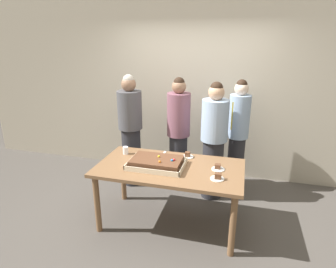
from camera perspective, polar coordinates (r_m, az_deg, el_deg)
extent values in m
plane|color=#4C4742|center=(3.76, 0.30, -17.31)|extent=(12.00, 12.00, 0.00)
cube|color=#B2A893|center=(4.66, 5.47, 9.83)|extent=(8.00, 0.12, 3.00)
cube|color=brown|center=(3.37, 0.32, -6.84)|extent=(1.72, 0.91, 0.04)
cylinder|color=brown|center=(3.52, -14.02, -13.47)|extent=(0.07, 0.07, 0.74)
cylinder|color=brown|center=(3.16, 12.87, -17.52)|extent=(0.07, 0.07, 0.74)
cylinder|color=brown|center=(4.10, -8.99, -8.25)|extent=(0.07, 0.07, 0.74)
cylinder|color=brown|center=(3.80, 13.46, -10.93)|extent=(0.07, 0.07, 0.74)
cube|color=beige|center=(3.37, -2.31, -6.38)|extent=(0.65, 0.44, 0.01)
cube|color=beige|center=(3.18, -3.48, -7.45)|extent=(0.65, 0.01, 0.05)
cube|color=beige|center=(3.55, -1.28, -4.52)|extent=(0.65, 0.01, 0.05)
cube|color=beige|center=(3.46, -7.42, -5.28)|extent=(0.01, 0.44, 0.05)
cube|color=beige|center=(3.28, 3.09, -6.52)|extent=(0.01, 0.44, 0.05)
cube|color=brown|center=(3.35, -2.32, -5.63)|extent=(0.58, 0.37, 0.09)
sphere|color=yellow|center=(3.37, -1.85, -4.51)|extent=(0.03, 0.03, 0.03)
sphere|color=red|center=(3.28, 1.23, -5.19)|extent=(0.03, 0.03, 0.03)
sphere|color=orange|center=(3.23, -1.68, -5.58)|extent=(0.03, 0.03, 0.03)
sphere|color=#2D84E0|center=(3.26, 0.80, -5.30)|extent=(0.03, 0.03, 0.03)
cylinder|color=white|center=(3.12, 9.85, -8.83)|extent=(0.15, 0.15, 0.01)
cube|color=brown|center=(3.10, 10.02, -8.30)|extent=(0.07, 0.06, 0.06)
cylinder|color=white|center=(3.63, 3.96, -4.57)|extent=(0.15, 0.15, 0.01)
cube|color=brown|center=(3.61, 3.95, -4.07)|extent=(0.06, 0.05, 0.06)
cylinder|color=white|center=(3.34, 10.02, -6.97)|extent=(0.15, 0.15, 0.01)
cube|color=brown|center=(3.33, 9.95, -6.41)|extent=(0.07, 0.06, 0.05)
cylinder|color=white|center=(3.74, -8.53, -3.28)|extent=(0.07, 0.07, 0.10)
cube|color=silver|center=(3.69, -0.96, -4.10)|extent=(0.03, 0.20, 0.01)
cylinder|color=#28282D|center=(4.15, 8.88, -6.88)|extent=(0.29, 0.29, 0.87)
cylinder|color=#93ADCC|center=(3.90, 9.40, 2.71)|extent=(0.37, 0.37, 0.57)
sphere|color=tan|center=(3.81, 9.70, 8.21)|extent=(0.22, 0.22, 0.22)
sphere|color=black|center=(3.80, 9.75, 9.09)|extent=(0.17, 0.17, 0.17)
cylinder|color=#28282D|center=(4.42, 2.04, -5.31)|extent=(0.27, 0.27, 0.83)
cylinder|color=#7A4C5B|center=(4.18, 2.16, 3.91)|extent=(0.34, 0.34, 0.64)
sphere|color=#8C664C|center=(4.09, 2.23, 9.47)|extent=(0.20, 0.20, 0.20)
sphere|color=black|center=(4.08, 2.24, 10.25)|extent=(0.16, 0.16, 0.16)
cylinder|color=#28282D|center=(4.49, -7.28, -4.44)|extent=(0.29, 0.29, 0.92)
cylinder|color=#4C4C51|center=(4.26, -7.69, 4.79)|extent=(0.36, 0.36, 0.57)
sphere|color=#8C664C|center=(4.18, -7.92, 9.86)|extent=(0.21, 0.21, 0.21)
sphere|color=#B2A899|center=(4.18, -7.96, 10.66)|extent=(0.17, 0.17, 0.17)
cylinder|color=#28282D|center=(4.48, 13.38, -5.58)|extent=(0.24, 0.24, 0.82)
cylinder|color=#93ADCC|center=(4.24, 14.11, 3.42)|extent=(0.31, 0.31, 0.63)
cube|color=gold|center=(4.12, 12.89, 3.53)|extent=(0.04, 0.02, 0.40)
sphere|color=beige|center=(4.15, 14.55, 8.80)|extent=(0.20, 0.20, 0.20)
sphere|color=black|center=(4.14, 14.62, 9.54)|extent=(0.15, 0.15, 0.15)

